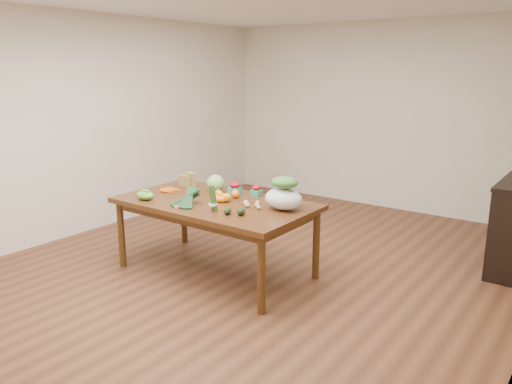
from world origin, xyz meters
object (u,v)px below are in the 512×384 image
Objects in this scene: dining_table at (216,237)px; paper_bag at (187,179)px; kale_bunch at (184,198)px; cabbage at (216,184)px; mandarin_cluster at (220,196)px; salad_bag at (283,195)px; asparagus_bundle at (213,198)px.

paper_bag reaches higher than dining_table.
kale_bunch is (-0.12, -0.32, 0.45)m from dining_table.
cabbage is 0.47× the size of kale_bunch.
paper_bag is 1.19× the size of mandarin_cluster.
salad_bag is (1.40, -0.18, 0.07)m from paper_bag.
dining_table is 0.43m from mandarin_cluster.
asparagus_bundle is at bearing -51.18° from cabbage.
mandarin_cluster is 0.49× the size of salad_bag.
asparagus_bundle is at bearing -33.83° from paper_bag.
cabbage is 0.61m from kale_bunch.
paper_bag is at bearing 157.87° from mandarin_cluster.
paper_bag is 1.10m from asparagus_bundle.
dining_table is 7.82× the size of asparagus_bundle.
cabbage is at bearing 101.17° from kale_bunch.
salad_bag reaches higher than asparagus_bundle.
salad_bag is (0.67, 0.12, 0.09)m from mandarin_cluster.
kale_bunch is 1.08× the size of salad_bag.
kale_bunch is (-0.16, -0.34, 0.03)m from mandarin_cluster.
salad_bag is at bearing 10.24° from mandarin_cluster.
salad_bag is (0.49, 0.43, 0.02)m from asparagus_bundle.
salad_bag is at bearing 41.66° from asparagus_bundle.
paper_bag is 0.86× the size of asparagus_bundle.
mandarin_cluster is at bearing -169.76° from salad_bag.
paper_bag is 0.58× the size of salad_bag.
dining_table is 0.62m from asparagus_bundle.
cabbage is at bearing 137.43° from mandarin_cluster.
salad_bag reaches higher than kale_bunch.
paper_bag is 1.41m from salad_bag.
kale_bunch is at bearing -78.86° from cabbage.
asparagus_bundle is at bearing -138.37° from salad_bag.
cabbage is at bearing 128.85° from asparagus_bundle.
mandarin_cluster is 0.38m from kale_bunch.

